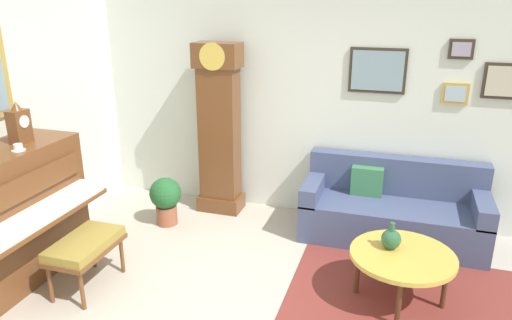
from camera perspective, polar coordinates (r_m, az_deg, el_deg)
The scene contains 11 objects.
wall_back at distance 5.54m, azimuth 6.49°, elevation 7.48°, with size 5.30×0.13×2.80m.
area_rug at distance 4.53m, azimuth 17.93°, elevation -15.50°, with size 2.10×1.50×0.01m, color maroon.
piano at distance 4.84m, azimuth -27.41°, elevation -6.04°, with size 0.87×1.44×1.24m.
piano_bench at distance 4.54m, azimuth -19.80°, elevation -9.74°, with size 0.42×0.70×0.48m.
grandfather_clock at distance 5.63m, azimuth -4.40°, elevation 3.13°, with size 0.52×0.34×2.03m.
couch at distance 5.38m, azimuth 15.99°, elevation -5.77°, with size 1.90×0.80×0.84m.
coffee_table at distance 4.27m, azimuth 17.14°, elevation -11.05°, with size 0.88×0.88×0.46m.
mantel_clock at distance 4.79m, azimuth -26.50°, elevation 3.86°, with size 0.13×0.18×0.38m.
teacup at distance 4.58m, azimuth -26.59°, elevation 1.30°, with size 0.12×0.12×0.06m.
green_jug at distance 4.27m, azimuth 15.87°, elevation -9.09°, with size 0.17×0.17×0.24m.
potted_plant at distance 5.55m, azimuth -10.76°, elevation -4.48°, with size 0.36×0.36×0.56m.
Camera 1 is at (1.05, -2.93, 2.51)m, focal length 33.41 mm.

